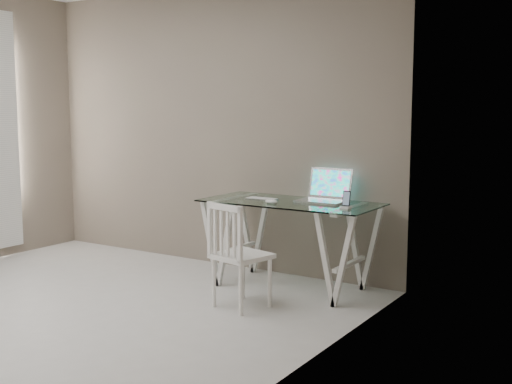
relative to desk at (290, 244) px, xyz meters
The scene contains 7 objects.
room 2.55m from the desk, 122.64° to the right, with size 4.50×4.52×2.71m.
desk is the anchor object (origin of this frame).
chair 0.74m from the desk, 95.00° to the right, with size 0.45×0.45×0.82m.
laptop 0.52m from the desk, 37.88° to the left, with size 0.39×0.34×0.27m.
keyboard 0.46m from the desk, behind, with size 0.28×0.12×0.01m, color silver.
mouse 0.43m from the desk, 111.90° to the right, with size 0.11×0.07×0.04m, color white.
phone_dock 0.68m from the desk, ahead, with size 0.07×0.07×0.14m.
Camera 1 is at (3.73, -2.81, 1.52)m, focal length 45.00 mm.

